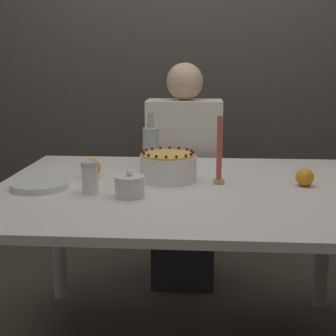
{
  "coord_description": "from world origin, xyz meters",
  "views": [
    {
      "loc": [
        0.05,
        -1.74,
        1.21
      ],
      "look_at": [
        -0.07,
        0.09,
        0.81
      ],
      "focal_mm": 50.0,
      "sensor_mm": 36.0,
      "label": 1
    }
  ],
  "objects_px": {
    "candle": "(219,157)",
    "cake": "(168,167)",
    "sugar_bowl": "(130,186)",
    "sugar_shaker": "(90,178)",
    "person_man_blue_shirt": "(184,190)",
    "bottle": "(151,146)"
  },
  "relations": [
    {
      "from": "sugar_bowl",
      "to": "sugar_shaker",
      "type": "relative_size",
      "value": 0.91
    },
    {
      "from": "sugar_shaker",
      "to": "candle",
      "type": "height_order",
      "value": "candle"
    },
    {
      "from": "sugar_shaker",
      "to": "candle",
      "type": "bearing_deg",
      "value": 20.47
    },
    {
      "from": "person_man_blue_shirt",
      "to": "sugar_bowl",
      "type": "bearing_deg",
      "value": 80.14
    },
    {
      "from": "sugar_bowl",
      "to": "candle",
      "type": "distance_m",
      "value": 0.39
    },
    {
      "from": "cake",
      "to": "person_man_blue_shirt",
      "type": "bearing_deg",
      "value": 86.48
    },
    {
      "from": "bottle",
      "to": "person_man_blue_shirt",
      "type": "distance_m",
      "value": 0.54
    },
    {
      "from": "candle",
      "to": "cake",
      "type": "bearing_deg",
      "value": 168.63
    },
    {
      "from": "cake",
      "to": "sugar_bowl",
      "type": "xyz_separation_m",
      "value": [
        -0.12,
        -0.25,
        -0.02
      ]
    },
    {
      "from": "sugar_bowl",
      "to": "candle",
      "type": "height_order",
      "value": "candle"
    },
    {
      "from": "cake",
      "to": "person_man_blue_shirt",
      "type": "distance_m",
      "value": 0.73
    },
    {
      "from": "cake",
      "to": "candle",
      "type": "xyz_separation_m",
      "value": [
        0.2,
        -0.04,
        0.05
      ]
    },
    {
      "from": "cake",
      "to": "candle",
      "type": "bearing_deg",
      "value": -11.37
    },
    {
      "from": "candle",
      "to": "sugar_bowl",
      "type": "bearing_deg",
      "value": -147.31
    },
    {
      "from": "cake",
      "to": "sugar_shaker",
      "type": "relative_size",
      "value": 1.93
    },
    {
      "from": "candle",
      "to": "bottle",
      "type": "xyz_separation_m",
      "value": [
        -0.3,
        0.3,
        -0.01
      ]
    },
    {
      "from": "sugar_shaker",
      "to": "sugar_bowl",
      "type": "bearing_deg",
      "value": -11.71
    },
    {
      "from": "cake",
      "to": "candle",
      "type": "relative_size",
      "value": 0.85
    },
    {
      "from": "sugar_shaker",
      "to": "bottle",
      "type": "distance_m",
      "value": 0.5
    },
    {
      "from": "cake",
      "to": "bottle",
      "type": "bearing_deg",
      "value": 110.71
    },
    {
      "from": "cake",
      "to": "sugar_bowl",
      "type": "relative_size",
      "value": 2.13
    },
    {
      "from": "sugar_bowl",
      "to": "sugar_shaker",
      "type": "distance_m",
      "value": 0.15
    }
  ]
}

